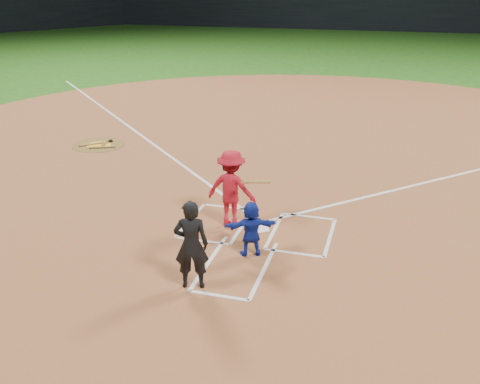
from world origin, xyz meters
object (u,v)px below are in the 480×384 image
(on_deck_circle, at_px, (99,145))
(catcher, at_px, (251,229))
(home_plate, at_px, (258,228))
(batter_at_plate, at_px, (231,188))
(umpire, at_px, (191,245))

(on_deck_circle, distance_m, catcher, 8.93)
(home_plate, relative_size, on_deck_circle, 0.35)
(home_plate, bearing_deg, batter_at_plate, -3.24)
(home_plate, relative_size, umpire, 0.36)
(home_plate, xyz_separation_m, catcher, (0.15, -1.19, 0.56))
(home_plate, distance_m, batter_at_plate, 1.06)
(umpire, bearing_deg, batter_at_plate, -104.04)
(catcher, distance_m, batter_at_plate, 1.48)
(catcher, bearing_deg, batter_at_plate, -82.62)
(on_deck_circle, xyz_separation_m, umpire, (6.05, -7.25, 0.83))
(home_plate, xyz_separation_m, batter_at_plate, (-0.62, 0.04, 0.86))
(catcher, bearing_deg, home_plate, -107.49)
(home_plate, distance_m, on_deck_circle, 8.06)
(on_deck_circle, relative_size, catcher, 1.50)
(catcher, relative_size, batter_at_plate, 0.65)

